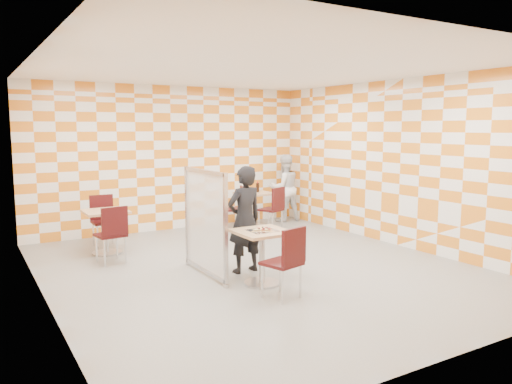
% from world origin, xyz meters
% --- Properties ---
extents(room_shell, '(7.00, 7.00, 7.00)m').
position_xyz_m(room_shell, '(0.00, 0.54, 1.50)').
color(room_shell, gray).
rests_on(room_shell, ground).
extents(main_table, '(0.70, 0.70, 0.75)m').
position_xyz_m(main_table, '(-0.34, -0.70, 0.51)').
color(main_table, tan).
rests_on(main_table, ground).
extents(second_table, '(0.70, 0.70, 0.75)m').
position_xyz_m(second_table, '(1.62, 2.82, 0.51)').
color(second_table, tan).
rests_on(second_table, ground).
extents(empty_table, '(0.70, 0.70, 0.75)m').
position_xyz_m(empty_table, '(-1.75, 2.09, 0.51)').
color(empty_table, tan).
rests_on(empty_table, ground).
extents(chair_main_front, '(0.52, 0.52, 0.92)m').
position_xyz_m(chair_main_front, '(-0.40, -1.40, 0.54)').
color(chair_main_front, '#380B0C').
rests_on(chair_main_front, ground).
extents(chair_second_front, '(0.55, 0.55, 0.92)m').
position_xyz_m(chair_second_front, '(1.70, 2.16, 0.54)').
color(chair_second_front, '#380B0C').
rests_on(chair_second_front, ground).
extents(chair_second_side, '(0.55, 0.55, 0.92)m').
position_xyz_m(chair_second_side, '(1.11, 2.67, 0.54)').
color(chair_second_side, '#380B0C').
rests_on(chair_second_side, ground).
extents(chair_empty_near, '(0.47, 0.48, 0.92)m').
position_xyz_m(chair_empty_near, '(-1.82, 1.37, 0.54)').
color(chair_empty_near, '#380B0C').
rests_on(chair_empty_near, ground).
extents(chair_empty_far, '(0.42, 0.43, 0.92)m').
position_xyz_m(chair_empty_far, '(-1.64, 2.70, 0.54)').
color(chair_empty_far, '#380B0C').
rests_on(chair_empty_far, ground).
extents(partition, '(0.08, 1.38, 1.55)m').
position_xyz_m(partition, '(-0.83, 0.07, 0.79)').
color(partition, white).
rests_on(partition, ground).
extents(man_dark, '(0.62, 0.44, 1.59)m').
position_xyz_m(man_dark, '(-0.25, -0.06, 0.79)').
color(man_dark, black).
rests_on(man_dark, ground).
extents(man_white, '(0.81, 0.66, 1.53)m').
position_xyz_m(man_white, '(2.55, 3.05, 0.77)').
color(man_white, white).
rests_on(man_white, ground).
extents(pizza_on_foil, '(0.40, 0.40, 0.04)m').
position_xyz_m(pizza_on_foil, '(-0.34, -0.72, 0.77)').
color(pizza_on_foil, silver).
rests_on(pizza_on_foil, main_table).
extents(sport_bottle, '(0.06, 0.06, 0.20)m').
position_xyz_m(sport_bottle, '(1.42, 2.86, 0.84)').
color(sport_bottle, white).
rests_on(sport_bottle, second_table).
extents(soda_bottle, '(0.07, 0.07, 0.23)m').
position_xyz_m(soda_bottle, '(1.71, 2.84, 0.85)').
color(soda_bottle, black).
rests_on(soda_bottle, second_table).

